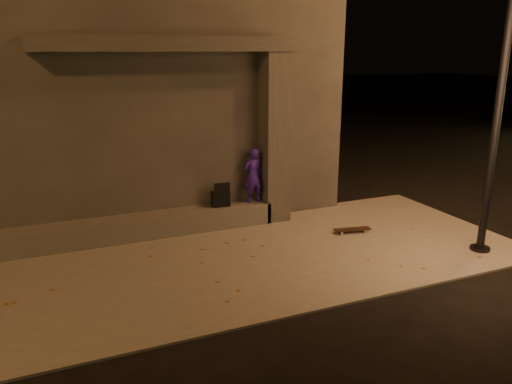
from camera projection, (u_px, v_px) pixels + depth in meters
name	position (u px, v px, depth m)	size (l,w,h in m)	color
ground	(278.00, 313.00, 7.21)	(120.00, 120.00, 0.00)	black
sidewalk	(230.00, 260.00, 8.97)	(11.00, 4.40, 0.04)	slate
building	(123.00, 96.00, 11.86)	(9.00, 5.10, 5.22)	#393633
ledge	(128.00, 228.00, 9.88)	(6.00, 0.55, 0.45)	#56534E
column	(275.00, 139.00, 10.66)	(0.55, 0.55, 3.60)	#393633
canopy	(169.00, 44.00, 9.34)	(5.00, 0.70, 0.28)	#393633
skateboarder	(253.00, 175.00, 10.68)	(0.43, 0.28, 1.18)	#331796
backpack	(220.00, 198.00, 10.51)	(0.39, 0.27, 0.53)	black
skateboard	(352.00, 229.00, 10.26)	(0.79, 0.34, 0.08)	black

